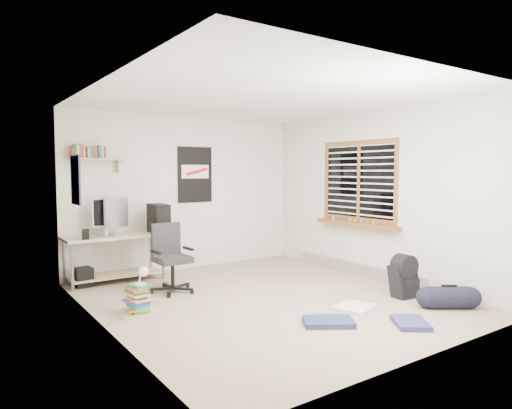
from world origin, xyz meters
TOP-DOWN VIEW (x-y plane):
  - floor at (0.00, 0.00)m, footprint 4.00×4.50m
  - ceiling at (0.00, 0.00)m, footprint 4.00×4.50m
  - back_wall at (0.00, 2.25)m, footprint 4.00×0.01m
  - left_wall at (-2.00, 0.00)m, footprint 0.01×4.50m
  - right_wall at (2.00, 0.00)m, footprint 0.01×4.50m
  - desk at (-1.29, 2.00)m, footprint 1.51×0.90m
  - monitor_left at (-1.40, 2.00)m, footprint 0.39×0.14m
  - monitor_right at (-1.29, 1.87)m, footprint 0.39×0.22m
  - pc_tower at (-0.68, 1.81)m, footprint 0.24×0.46m
  - keyboard at (-1.29, 1.84)m, footprint 0.41×0.18m
  - speaker_left at (-1.75, 1.75)m, footprint 0.10×0.10m
  - speaker_right at (-0.68, 1.75)m, footprint 0.11×0.11m
  - office_chair at (-0.84, 0.98)m, footprint 0.61×0.61m
  - wall_shelf at (-1.45, 2.14)m, footprint 0.80×0.22m
  - poster_back_wall at (0.15, 2.23)m, footprint 0.62×0.03m
  - poster_left_wall at (-1.99, 1.20)m, footprint 0.02×0.42m
  - window at (1.95, 0.30)m, footprint 0.10×1.50m
  - baseboard_heater at (1.96, 0.30)m, footprint 0.08×2.50m
  - backpack at (1.50, -0.92)m, footprint 0.36×0.30m
  - duffel_bag at (1.52, -1.54)m, footprint 0.36×0.36m
  - tshirt at (0.59, -0.94)m, footprint 0.54×0.49m
  - jeans_a at (-0.04, -1.16)m, footprint 0.61×0.56m
  - jeans_b at (0.65, -1.66)m, footprint 0.52×0.54m
  - book_stack at (-1.54, 0.37)m, footprint 0.53×0.45m
  - desk_lamp at (-1.52, 0.35)m, footprint 0.17×0.23m
  - subwoofer at (-1.75, 1.94)m, footprint 0.25×0.25m

SIDE VIEW (x-z plane):
  - floor at x=0.00m, z-range -0.01..0.00m
  - tshirt at x=0.59m, z-range 0.00..0.04m
  - jeans_b at x=0.65m, z-range 0.00..0.05m
  - jeans_a at x=-0.04m, z-range 0.00..0.06m
  - baseboard_heater at x=1.96m, z-range 0.00..0.18m
  - duffel_bag at x=1.52m, z-range -0.11..0.39m
  - subwoofer at x=-1.75m, z-range 0.01..0.27m
  - book_stack at x=-1.54m, z-range -0.02..0.32m
  - backpack at x=1.50m, z-range -0.02..0.42m
  - desk at x=-1.29m, z-range 0.04..0.69m
  - desk_lamp at x=-1.52m, z-range 0.27..0.49m
  - office_chair at x=-0.84m, z-range 0.03..0.95m
  - keyboard at x=-1.29m, z-range 0.64..0.66m
  - speaker_left at x=-1.75m, z-range 0.64..0.82m
  - speaker_right at x=-0.68m, z-range 0.64..0.84m
  - monitor_right at x=-1.29m, z-range 0.64..1.06m
  - monitor_left at x=-1.40m, z-range 0.64..1.07m
  - pc_tower at x=-0.68m, z-range 0.64..1.12m
  - back_wall at x=0.00m, z-range 0.00..2.50m
  - left_wall at x=-2.00m, z-range 0.00..2.50m
  - right_wall at x=2.00m, z-range 0.00..2.50m
  - window at x=1.95m, z-range 0.82..2.08m
  - poster_left_wall at x=-1.99m, z-range 1.20..1.80m
  - poster_back_wall at x=0.15m, z-range 1.09..2.01m
  - wall_shelf at x=-1.45m, z-range 1.66..1.90m
  - ceiling at x=0.00m, z-range 2.50..2.51m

